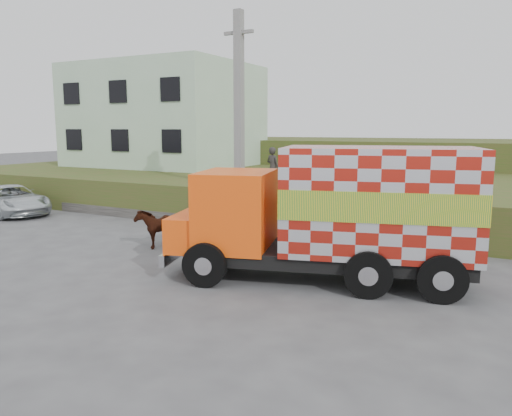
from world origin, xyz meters
The scene contains 10 objects.
ground centered at (0.00, 0.00, 0.00)m, with size 120.00×120.00×0.00m, color #474749.
embankment centered at (0.00, 10.00, 0.75)m, with size 40.00×12.00×1.50m, color #37531B.
embankment_far centered at (0.00, 22.00, 1.50)m, with size 40.00×12.00×3.00m, color #37531B.
retaining_strip centered at (-2.00, 4.20, 0.20)m, with size 16.00×0.50×0.40m, color #595651.
building centered at (-11.00, 13.00, 4.50)m, with size 10.00×8.00×6.00m, color #B7D6B7.
utility_pole centered at (-1.00, 4.60, 4.08)m, with size 1.20×0.30×8.00m.
cargo_truck centered at (4.50, -0.28, 1.71)m, with size 7.80×4.26×3.32m.
cow centered at (-1.77, 0.61, 0.63)m, with size 0.68×1.49×1.26m, color #351D0D.
suv centered at (-11.32, 2.34, 0.64)m, with size 2.11×4.58×1.27m, color #9FA3A8.
pedestrian centered at (0.12, 5.19, 2.28)m, with size 0.57×0.37×1.56m, color #322E2C.
Camera 1 is at (8.38, -11.83, 3.77)m, focal length 35.00 mm.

